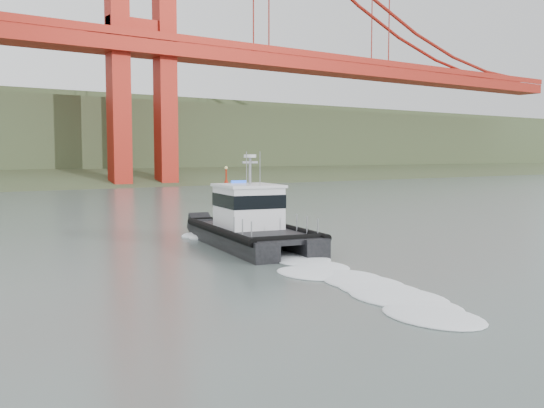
{
  "coord_description": "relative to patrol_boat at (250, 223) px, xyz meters",
  "views": [
    {
      "loc": [
        -17.33,
        -17.52,
        5.04
      ],
      "look_at": [
        1.36,
        9.19,
        2.4
      ],
      "focal_mm": 40.0,
      "sensor_mm": 36.0,
      "label": 1
    }
  ],
  "objects": [
    {
      "name": "nav_buoy",
      "position": [
        14.69,
        27.36,
        -0.24
      ],
      "size": [
        1.96,
        1.96,
        4.08
      ],
      "color": "#A61F0B",
      "rests_on": "ground"
    },
    {
      "name": "ground",
      "position": [
        -0.76,
        -10.42,
        -1.32
      ],
      "size": [
        400.0,
        400.0,
        0.0
      ],
      "primitive_type": "plane",
      "color": "slate",
      "rests_on": "ground"
    },
    {
      "name": "patrol_boat",
      "position": [
        0.0,
        0.0,
        0.0
      ],
      "size": [
        5.97,
        11.38,
        5.25
      ],
      "rotation": [
        0.0,
        0.0,
        -0.2
      ],
      "color": "black",
      "rests_on": "ground"
    }
  ]
}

